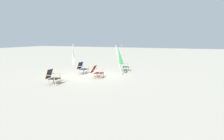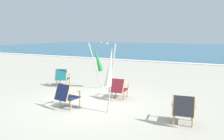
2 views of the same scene
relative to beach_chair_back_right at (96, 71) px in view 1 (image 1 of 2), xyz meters
name	(u,v)px [view 1 (image 1 of 2)]	position (x,y,z in m)	size (l,w,h in m)	color
ground_plane	(90,75)	(-0.64, -0.83, -0.42)	(80.00, 80.00, 0.00)	#B7AF9E
beach_chair_back_right	(96,71)	(0.00, 0.00, 0.00)	(0.66, 0.83, 0.77)	maroon
beach_chair_back_left	(124,65)	(-3.18, 0.70, 0.01)	(0.79, 0.85, 0.81)	#196066
beach_chair_mid_center	(52,76)	(2.51, -1.39, 0.01)	(0.66, 0.74, 0.82)	#28282D
beach_chair_far_center	(82,67)	(-1.05, -1.69, 0.01)	(0.65, 0.75, 0.81)	#19234C
umbrella_furled_green	(120,55)	(-1.47, 0.99, 0.91)	(0.45, 0.69, 2.04)	#B7B2A8
umbrella_furled_white	(73,56)	(0.38, -1.41, 0.96)	(0.40, 0.32, 2.12)	#B7B2A8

